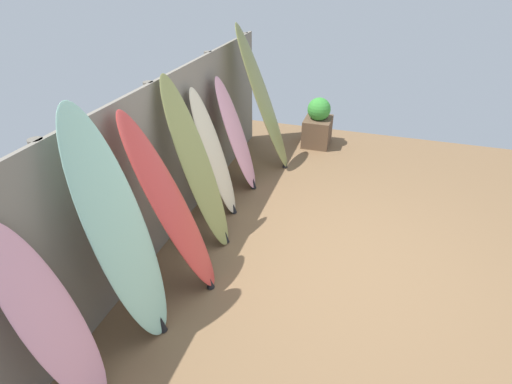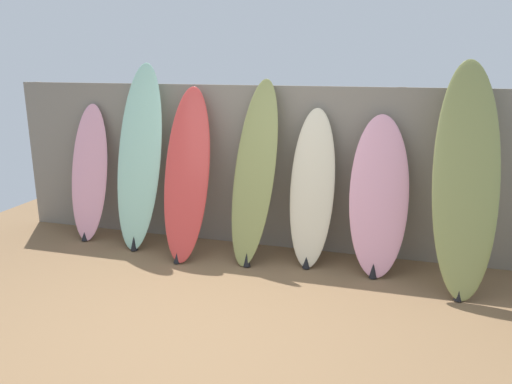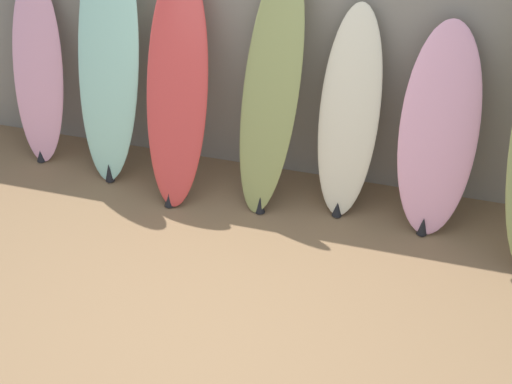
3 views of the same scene
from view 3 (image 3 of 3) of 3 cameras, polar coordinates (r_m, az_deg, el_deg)
name	(u,v)px [view 3 (image 3 of 3)]	position (r m, az deg, el deg)	size (l,w,h in m)	color
ground	(201,329)	(4.74, -4.42, -10.90)	(7.68, 7.68, 0.00)	brown
fence_back	(280,73)	(5.78, 1.92, 9.53)	(6.08, 0.11, 1.80)	gray
surfboard_pink_0	(38,72)	(6.34, -17.04, 9.18)	(0.49, 0.53, 1.57)	pink
surfboard_seafoam_1	(108,60)	(5.84, -11.75, 10.27)	(0.59, 0.59, 2.04)	#9ED6BC
surfboard_red_2	(177,89)	(5.57, -6.33, 8.20)	(0.57, 0.83, 1.80)	#D13D38
surfboard_olive_3	(271,93)	(5.41, 1.17, 7.92)	(0.53, 0.73, 1.88)	olive
surfboard_cream_4	(349,115)	(5.43, 7.46, 6.11)	(0.46, 0.55, 1.60)	beige
surfboard_pink_5	(439,133)	(5.37, 14.40, 4.60)	(0.62, 0.61, 1.55)	pink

